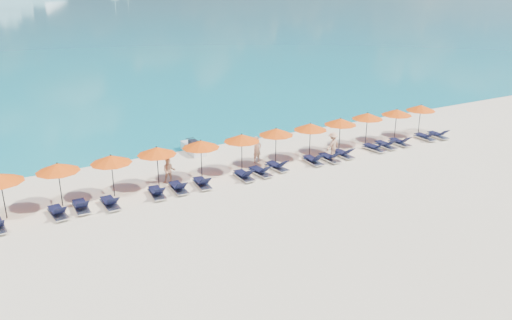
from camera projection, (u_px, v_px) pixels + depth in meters
ground at (286, 199)px, 25.45m from camera, size 1400.00×1400.00×0.00m
jetski at (194, 148)px, 32.41m from camera, size 0.93×2.37×0.84m
beachgoer_a at (257, 150)px, 30.42m from camera, size 0.67×0.50×1.66m
beachgoer_b at (169, 171)px, 27.26m from camera, size 0.80×0.65×1.44m
beachgoer_c at (333, 145)px, 31.40m from camera, size 1.14×0.72×1.63m
umbrella_1 at (0, 178)px, 22.67m from camera, size 2.10×2.10×2.28m
umbrella_2 at (58, 167)px, 23.97m from camera, size 2.10×2.10×2.28m
umbrella_3 at (111, 159)px, 25.12m from camera, size 2.10×2.10×2.28m
umbrella_4 at (157, 151)px, 26.40m from camera, size 2.10×2.10×2.28m
umbrella_5 at (201, 144)px, 27.55m from camera, size 2.10×2.10×2.28m
umbrella_6 at (242, 138)px, 28.68m from camera, size 2.10×2.10×2.28m
umbrella_7 at (276, 132)px, 29.89m from camera, size 2.10×2.10×2.28m
umbrella_8 at (310, 127)px, 30.98m from camera, size 2.10×2.10×2.28m
umbrella_9 at (340, 122)px, 32.14m from camera, size 2.10×2.10×2.28m
umbrella_10 at (367, 116)px, 33.55m from camera, size 2.10×2.10×2.28m
umbrella_11 at (397, 112)px, 34.55m from camera, size 2.10×2.10×2.28m
umbrella_12 at (421, 108)px, 35.80m from camera, size 2.10×2.10×2.28m
lounger_3 at (58, 212)px, 23.39m from camera, size 0.76×1.75×0.66m
lounger_4 at (81, 206)px, 24.03m from camera, size 0.66×1.71×0.66m
lounger_5 at (110, 203)px, 24.41m from camera, size 0.66×1.71×0.66m
lounger_6 at (157, 192)px, 25.63m from camera, size 0.78×1.75×0.66m
lounger_7 at (178, 187)px, 26.27m from camera, size 0.69×1.73×0.66m
lounger_8 at (202, 183)px, 26.89m from camera, size 0.78×1.75×0.66m
lounger_9 at (244, 175)px, 27.96m from camera, size 0.67×1.72×0.66m
lounger_10 at (261, 171)px, 28.57m from camera, size 0.78×1.75×0.66m
lounger_11 at (277, 166)px, 29.41m from camera, size 0.77×1.75×0.66m
lounger_12 at (313, 160)px, 30.42m from camera, size 0.75×1.74×0.66m
lounger_13 at (330, 158)px, 30.86m from camera, size 0.64×1.71×0.66m
lounger_14 at (343, 154)px, 31.61m from camera, size 0.63×1.70×0.66m
lounger_15 at (375, 147)px, 32.81m from camera, size 0.78×1.75×0.66m
lounger_16 at (386, 145)px, 33.38m from camera, size 0.67×1.72×0.66m
lounger_17 at (400, 142)px, 33.96m from camera, size 0.64×1.71×0.66m
lounger_18 at (425, 137)px, 35.18m from camera, size 0.71×1.73×0.66m
lounger_19 at (438, 135)px, 35.60m from camera, size 0.76×1.75×0.66m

